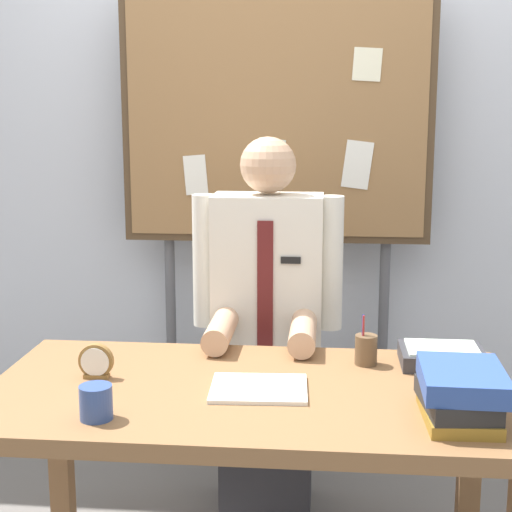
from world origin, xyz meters
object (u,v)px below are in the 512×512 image
at_px(desk_clock, 96,363).
at_px(pen_holder, 366,349).
at_px(desk, 250,418).
at_px(person, 267,344).
at_px(coffee_mug, 96,402).
at_px(book_stack, 460,393).
at_px(paper_tray, 442,356).
at_px(open_notebook, 259,389).
at_px(bulletin_board, 276,126).

bearing_deg(desk_clock, pen_holder, 13.80).
xyz_separation_m(desk, person, (0.00, 0.64, 0.02)).
bearing_deg(desk, coffee_mug, -145.10).
bearing_deg(book_stack, person, 124.38).
relative_size(desk, paper_tray, 5.86).
height_order(book_stack, pen_holder, pen_holder).
bearing_deg(desk, paper_tray, 23.79).
bearing_deg(paper_tray, desk_clock, -168.29).
height_order(open_notebook, coffee_mug, coffee_mug).
height_order(book_stack, open_notebook, book_stack).
bearing_deg(bulletin_board, person, -90.03).
bearing_deg(paper_tray, open_notebook, -153.45).
height_order(bulletin_board, book_stack, bulletin_board).
bearing_deg(paper_tray, pen_holder, -175.58).
xyz_separation_m(open_notebook, desk_clock, (-0.49, 0.06, 0.04)).
bearing_deg(coffee_mug, desk_clock, 107.10).
xyz_separation_m(desk, book_stack, (0.56, -0.18, 0.17)).
relative_size(desk, book_stack, 5.40).
bearing_deg(open_notebook, desk_clock, 173.13).
relative_size(bulletin_board, book_stack, 7.14).
bearing_deg(coffee_mug, open_notebook, 30.89).
bearing_deg(desk, person, 90.00).
relative_size(bulletin_board, pen_holder, 12.59).
height_order(desk_clock, pen_holder, pen_holder).
distance_m(desk, bulletin_board, 1.35).
bearing_deg(desk, book_stack, -17.52).
distance_m(desk, person, 0.65).
height_order(desk_clock, coffee_mug, desk_clock).
relative_size(desk, coffee_mug, 16.83).
distance_m(coffee_mug, paper_tray, 1.09).
relative_size(person, coffee_mug, 15.89).
bearing_deg(coffee_mug, paper_tray, 28.42).
height_order(open_notebook, paper_tray, paper_tray).
distance_m(bulletin_board, desk_clock, 1.32).
distance_m(desk_clock, paper_tray, 1.07).
bearing_deg(book_stack, desk, 162.48).
relative_size(desk, open_notebook, 5.56).
relative_size(desk, desk_clock, 14.57).
height_order(desk, desk_clock, desk_clock).
bearing_deg(desk, desk_clock, 175.14).
relative_size(desk_clock, paper_tray, 0.40).
xyz_separation_m(person, paper_tray, (0.58, -0.39, 0.10)).
relative_size(open_notebook, pen_holder, 1.71).
height_order(desk, book_stack, book_stack).
bearing_deg(paper_tray, bulletin_board, 125.36).
relative_size(open_notebook, coffee_mug, 3.03).
bearing_deg(person, desk, -90.00).
bearing_deg(desk_clock, desk, -4.86).
xyz_separation_m(person, book_stack, (0.56, -0.82, 0.15)).
bearing_deg(paper_tray, desk, -156.21).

